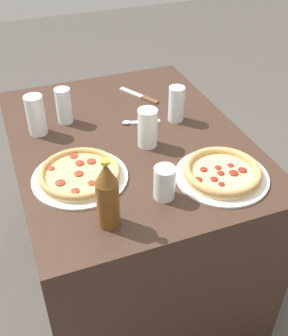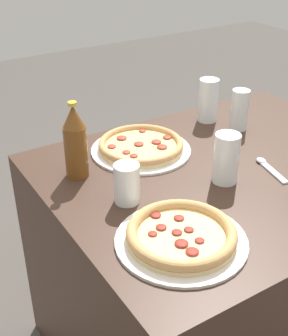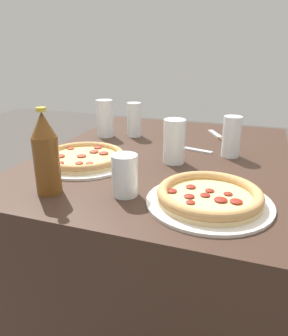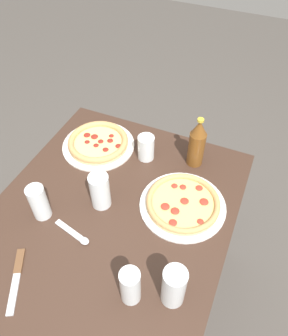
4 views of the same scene
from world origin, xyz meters
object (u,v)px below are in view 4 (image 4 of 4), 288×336
(spoon, at_px, (76,235))
(glass_cola, at_px, (39,203))
(beer_bottle, at_px, (197,143))
(glass_orange_juice, at_px, (130,286))
(pizza_veggie, at_px, (98,143))
(glass_red_wine, at_px, (174,288))
(pizza_margherita, at_px, (183,203))
(knife, at_px, (17,277))
(glass_iced_tea, at_px, (146,148))
(glass_lemonade, at_px, (100,192))

(spoon, bearing_deg, glass_cola, -101.05)
(glass_cola, height_order, beer_bottle, beer_bottle)
(glass_orange_juice, xyz_separation_m, spoon, (-0.11, -0.26, -0.06))
(pizza_veggie, relative_size, glass_orange_juice, 2.19)
(glass_cola, bearing_deg, pizza_veggie, 178.37)
(beer_bottle, bearing_deg, glass_orange_juice, -0.62)
(pizza_veggie, relative_size, beer_bottle, 1.38)
(glass_red_wine, bearing_deg, pizza_margherita, -166.51)
(pizza_margherita, distance_m, pizza_veggie, 0.47)
(glass_cola, xyz_separation_m, knife, (0.23, 0.06, -0.06))
(pizza_margherita, distance_m, glass_red_wine, 0.35)
(glass_cola, relative_size, glass_iced_tea, 1.29)
(glass_orange_juice, bearing_deg, glass_cola, -109.01)
(glass_cola, relative_size, glass_orange_juice, 1.00)
(spoon, bearing_deg, glass_lemonade, 174.64)
(glass_iced_tea, relative_size, knife, 0.55)
(glass_cola, height_order, spoon, glass_cola)
(glass_red_wine, height_order, glass_iced_tea, glass_red_wine)
(glass_red_wine, xyz_separation_m, glass_lemonade, (-0.23, -0.36, -0.00))
(glass_orange_juice, bearing_deg, knife, -75.74)
(pizza_veggie, bearing_deg, beer_bottle, 99.91)
(glass_lemonade, height_order, spoon, glass_lemonade)
(pizza_margherita, distance_m, spoon, 0.40)
(glass_cola, xyz_separation_m, beer_bottle, (-0.47, 0.42, 0.04))
(knife, height_order, spoon, spoon)
(glass_red_wine, relative_size, spoon, 1.01)
(glass_red_wine, height_order, glass_orange_juice, glass_red_wine)
(pizza_margherita, relative_size, pizza_veggie, 1.02)
(glass_orange_juice, bearing_deg, glass_iced_tea, -161.31)
(knife, bearing_deg, glass_iced_tea, 165.83)
(knife, bearing_deg, glass_lemonade, 163.45)
(glass_lemonade, height_order, beer_bottle, beer_bottle)
(pizza_margherita, bearing_deg, glass_cola, -62.72)
(glass_iced_tea, bearing_deg, beer_bottle, 104.99)
(glass_cola, distance_m, glass_orange_juice, 0.44)
(pizza_margherita, distance_m, glass_orange_juice, 0.38)
(glass_red_wine, distance_m, beer_bottle, 0.58)
(spoon, bearing_deg, knife, -24.50)
(glass_iced_tea, xyz_separation_m, knife, (0.65, -0.16, -0.05))
(knife, bearing_deg, beer_bottle, 152.85)
(pizza_veggie, bearing_deg, glass_red_wine, 46.51)
(glass_cola, height_order, knife, glass_cola)
(glass_iced_tea, distance_m, glass_lemonade, 0.29)
(glass_cola, distance_m, glass_lemonade, 0.21)
(glass_red_wine, height_order, spoon, glass_red_wine)
(pizza_veggie, height_order, glass_orange_juice, glass_orange_juice)
(pizza_veggie, distance_m, glass_red_wine, 0.72)
(spoon, bearing_deg, beer_bottle, 151.80)
(pizza_veggie, bearing_deg, spoon, 18.81)
(glass_lemonade, distance_m, knife, 0.38)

